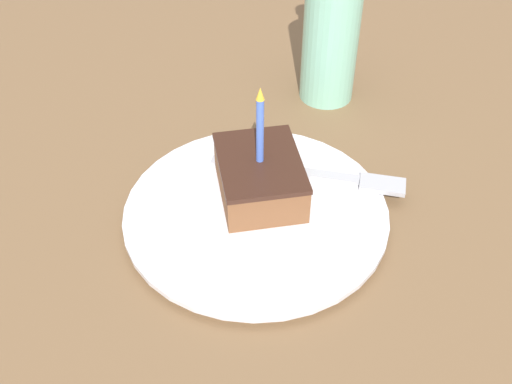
{
  "coord_description": "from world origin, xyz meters",
  "views": [
    {
      "loc": [
        -0.06,
        -0.41,
        0.41
      ],
      "look_at": [
        0.01,
        -0.01,
        0.04
      ],
      "focal_mm": 42.0,
      "sensor_mm": 36.0,
      "label": 1
    }
  ],
  "objects": [
    {
      "name": "plate",
      "position": [
        0.01,
        -0.01,
        0.01
      ],
      "size": [
        0.25,
        0.25,
        0.01
      ],
      "color": "silver",
      "rests_on": "ground_plane"
    },
    {
      "name": "cake_slice",
      "position": [
        0.02,
        0.01,
        0.04
      ],
      "size": [
        0.08,
        0.1,
        0.12
      ],
      "color": "brown",
      "rests_on": "plate"
    },
    {
      "name": "ground_plane",
      "position": [
        0.0,
        0.0,
        -0.02
      ],
      "size": [
        2.4,
        2.4,
        0.04
      ],
      "color": "brown",
      "rests_on": "ground"
    },
    {
      "name": "fork",
      "position": [
        0.09,
        0.02,
        0.02
      ],
      "size": [
        0.19,
        0.09,
        0.0
      ],
      "color": "#B2B2B7",
      "rests_on": "plate"
    },
    {
      "name": "bottle",
      "position": [
        0.14,
        0.19,
        0.09
      ],
      "size": [
        0.06,
        0.06,
        0.23
      ],
      "color": "#8CD1B2",
      "rests_on": "ground_plane"
    }
  ]
}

